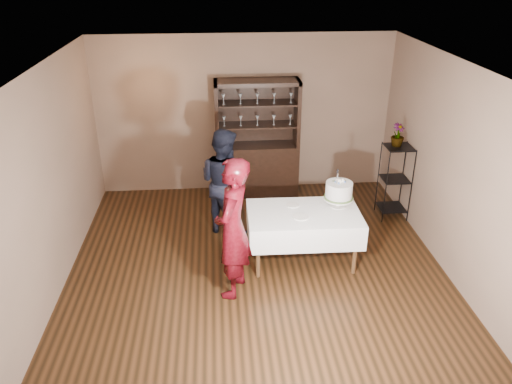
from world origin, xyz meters
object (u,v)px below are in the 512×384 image
(china_hutch, at_px, (257,157))
(plant_etagere, at_px, (395,179))
(cake_table, at_px, (303,224))
(cake, at_px, (339,192))
(woman, at_px, (233,229))
(man, at_px, (224,181))
(potted_plant, at_px, (398,135))

(china_hutch, xyz_separation_m, plant_etagere, (2.08, -1.05, -0.01))
(cake_table, xyz_separation_m, cake, (0.49, 0.14, 0.40))
(china_hutch, height_order, woman, china_hutch)
(man, xyz_separation_m, potted_plant, (2.65, 0.26, 0.55))
(china_hutch, xyz_separation_m, potted_plant, (2.05, -1.01, 0.70))
(china_hutch, xyz_separation_m, man, (-0.60, -1.28, 0.15))
(plant_etagere, relative_size, cake_table, 0.80)
(woman, bearing_deg, cake_table, 140.32)
(china_hutch, distance_m, cake, 2.29)
(china_hutch, relative_size, woman, 1.12)
(plant_etagere, height_order, man, man)
(cake_table, xyz_separation_m, woman, (-0.97, -0.61, 0.33))
(plant_etagere, height_order, potted_plant, potted_plant)
(cake, bearing_deg, woman, -152.65)
(plant_etagere, bearing_deg, woman, -145.82)
(man, bearing_deg, china_hutch, -74.86)
(cake_table, height_order, woman, woman)
(cake_table, relative_size, man, 0.93)
(cake_table, xyz_separation_m, man, (-1.04, 0.94, 0.24))
(cake_table, bearing_deg, man, 137.91)
(man, height_order, potted_plant, man)
(cake_table, relative_size, woman, 0.84)
(potted_plant, bearing_deg, woman, -144.92)
(china_hutch, height_order, cake, china_hutch)
(woman, bearing_deg, cake, 135.43)
(man, height_order, cake, man)
(cake, relative_size, potted_plant, 1.57)
(man, bearing_deg, cake, -167.30)
(woman, height_order, man, woman)
(china_hutch, bearing_deg, cake, -65.91)
(cake_table, distance_m, potted_plant, 2.16)
(woman, relative_size, potted_plant, 5.09)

